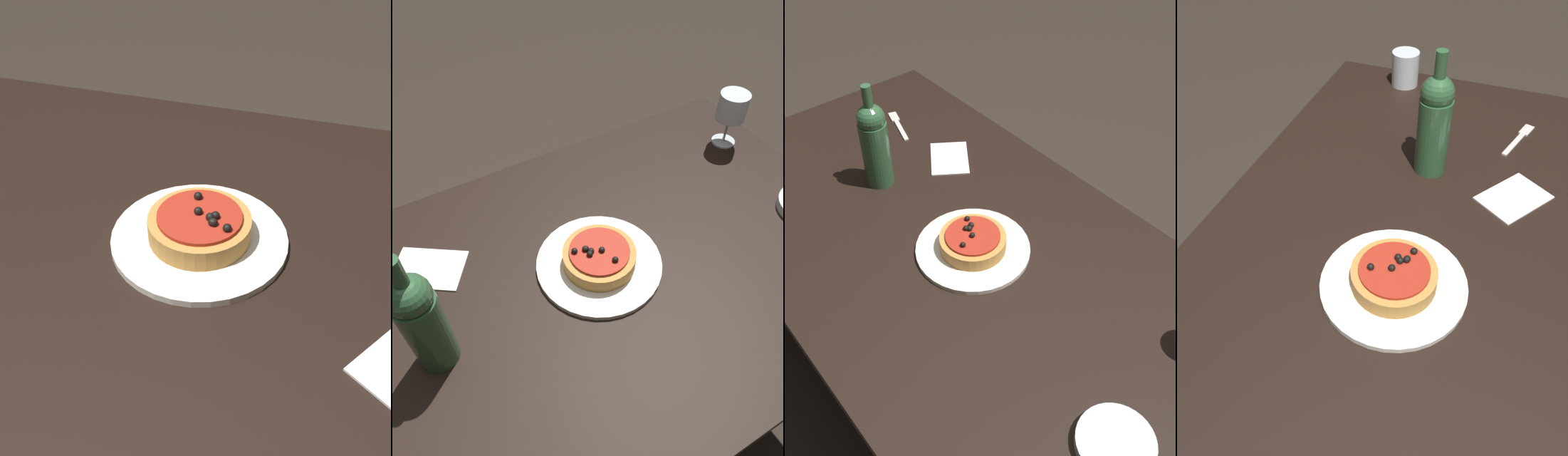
# 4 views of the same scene
# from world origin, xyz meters

# --- Properties ---
(ground_plane) EXTENTS (14.00, 14.00, 0.00)m
(ground_plane) POSITION_xyz_m (0.00, 0.00, 0.00)
(ground_plane) COLOR #2D261E
(dining_table) EXTENTS (1.53, 0.88, 0.71)m
(dining_table) POSITION_xyz_m (0.00, 0.00, 0.63)
(dining_table) COLOR black
(dining_table) RESTS_ON ground_plane
(dinner_plate) EXTENTS (0.29, 0.29, 0.01)m
(dinner_plate) POSITION_xyz_m (-0.10, -0.02, 0.72)
(dinner_plate) COLOR white
(dinner_plate) RESTS_ON dining_table
(pizza) EXTENTS (0.17, 0.17, 0.05)m
(pizza) POSITION_xyz_m (-0.10, -0.02, 0.75)
(pizza) COLOR #BC843D
(pizza) RESTS_ON dinner_plate
(wine_glass) EXTENTS (0.08, 0.08, 0.16)m
(wine_glass) POSITION_xyz_m (-0.66, -0.23, 0.83)
(wine_glass) COLOR silver
(wine_glass) RESTS_ON dining_table
(wine_bottle) EXTENTS (0.08, 0.08, 0.30)m
(wine_bottle) POSITION_xyz_m (0.28, 0.01, 0.84)
(wine_bottle) COLOR #2D5633
(wine_bottle) RESTS_ON dining_table
(paper_napkin) EXTENTS (0.19, 0.18, 0.00)m
(paper_napkin) POSITION_xyz_m (0.24, -0.20, 0.71)
(paper_napkin) COLOR white
(paper_napkin) RESTS_ON dining_table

